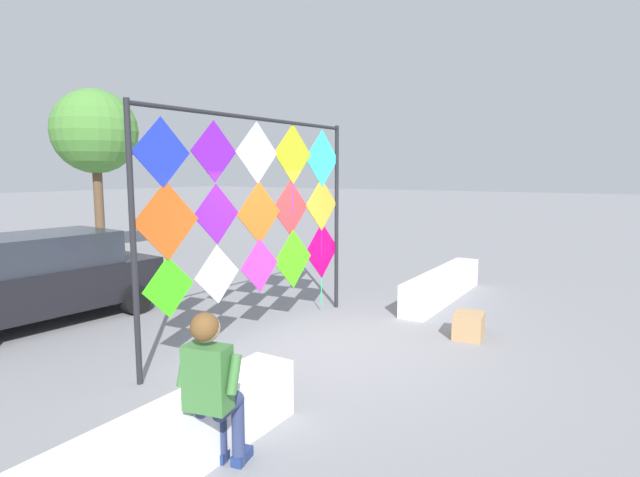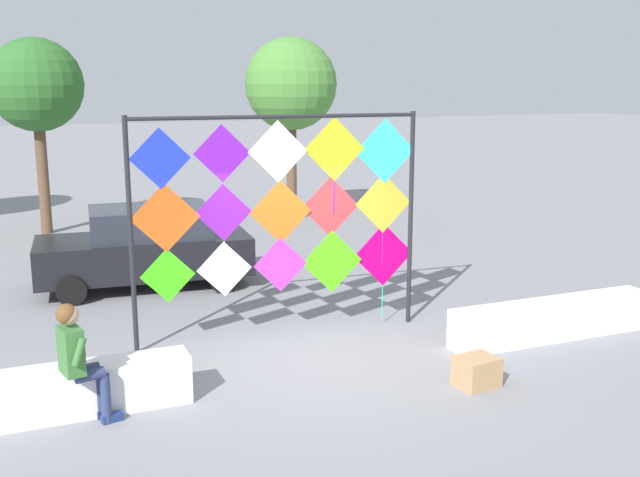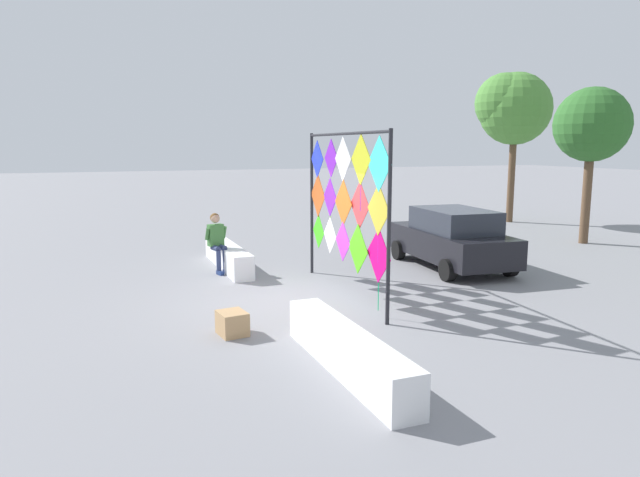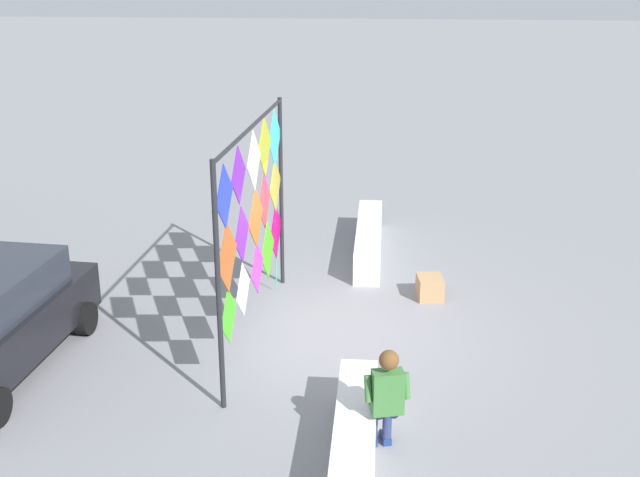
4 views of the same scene
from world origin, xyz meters
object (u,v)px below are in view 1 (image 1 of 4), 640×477
kite_display_rack (261,205)px  parked_car (37,278)px  seated_vendor (213,382)px  cardboard_box_large (469,326)px  tree_far_right (95,133)px

kite_display_rack → parked_car: bearing=111.7°
seated_vendor → cardboard_box_large: (4.63, -0.75, -0.64)m
parked_car → cardboard_box_large: 6.95m
parked_car → cardboard_box_large: bearing=-64.6°
kite_display_rack → seated_vendor: size_ratio=3.01×
parked_car → tree_far_right: (4.78, 5.19, 2.86)m
parked_car → cardboard_box_large: size_ratio=7.95×
seated_vendor → tree_far_right: 12.79m
tree_far_right → cardboard_box_large: bearing=-98.9°
kite_display_rack → cardboard_box_large: 3.59m
seated_vendor → parked_car: (1.66, 5.51, -0.08)m
seated_vendor → parked_car: parked_car is taller
cardboard_box_large → parked_car: bearing=115.4°
cardboard_box_large → tree_far_right: size_ratio=0.10×
parked_car → cardboard_box_large: parked_car is taller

